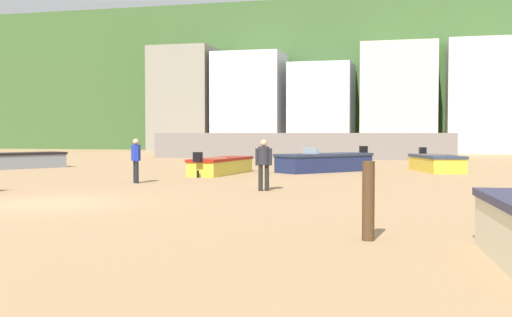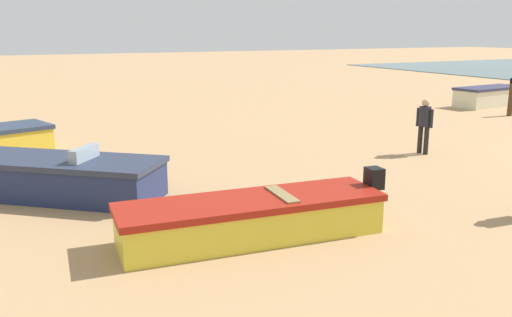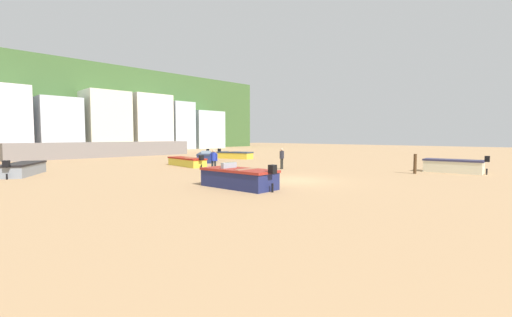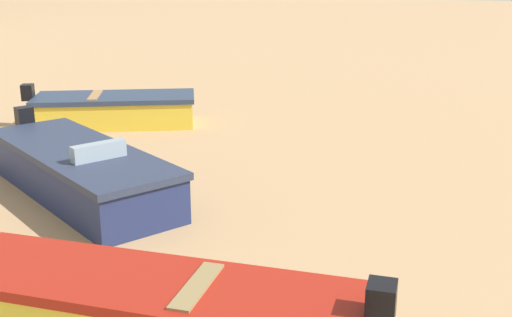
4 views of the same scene
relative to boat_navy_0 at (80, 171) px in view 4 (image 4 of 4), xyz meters
The scene contains 3 objects.
boat_navy_0 is the anchor object (origin of this frame).
boat_yellow_1 5.07m from the boat_navy_0, 145.96° to the right, with size 1.75×4.99×1.05m.
boat_yellow_5 5.30m from the boat_navy_0, 16.14° to the left, with size 2.69×4.41×1.10m.
Camera 4 is at (-4.87, 10.07, 3.93)m, focal length 44.59 mm.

